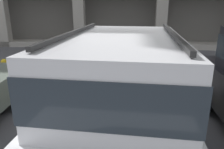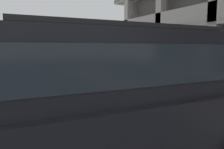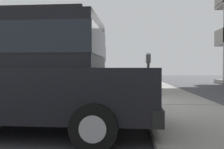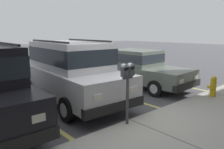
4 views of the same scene
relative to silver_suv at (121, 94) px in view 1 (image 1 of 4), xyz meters
name	(u,v)px [view 1 (image 1 of 4)]	position (x,y,z in m)	size (l,w,h in m)	color
ground_plane	(120,98)	(-0.13, 2.38, -1.14)	(80.00, 80.00, 0.10)	#4C4C51
sidewalk	(123,79)	(-0.13, 3.68, -1.03)	(40.00, 2.20, 0.12)	#9E9B93
parking_stall_lines	(191,127)	(1.39, 0.98, -1.08)	(12.30, 4.80, 0.01)	#DBD16B
silver_suv	(121,94)	(0.00, 0.00, 0.00)	(2.19, 4.87, 2.03)	silver
parking_meter_near	(130,51)	(0.10, 2.73, 0.12)	(0.35, 0.12, 1.46)	#47474C
fire_hydrant	(5,70)	(-3.74, 3.02, -0.62)	(0.30, 0.30, 0.70)	gold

